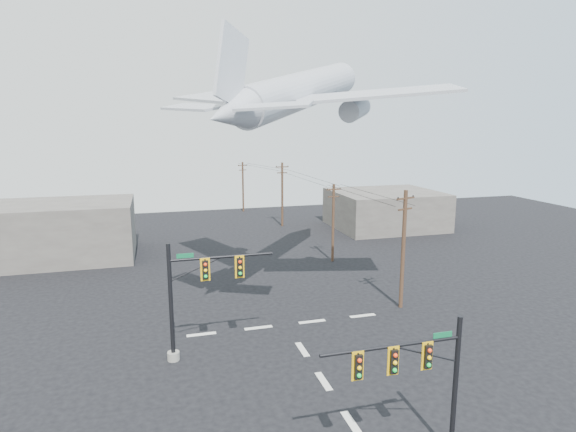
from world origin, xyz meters
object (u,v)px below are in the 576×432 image
object	(u,v)px
utility_pole_b	(333,221)
airliner	(302,92)
signal_mast_far	(194,297)
utility_pole_c	(282,193)
signal_mast_near	(424,384)
utility_pole_d	(243,186)
utility_pole_a	(403,247)

from	to	relation	value
utility_pole_b	airliner	world-z (taller)	airliner
airliner	signal_mast_far	bearing A→B (deg)	174.83
utility_pole_b	utility_pole_c	bearing A→B (deg)	84.23
signal_mast_far	airliner	distance (m)	18.29
signal_mast_far	utility_pole_c	distance (m)	38.77
signal_mast_near	utility_pole_d	world-z (taller)	utility_pole_d
utility_pole_b	utility_pole_d	bearing A→B (deg)	89.38
airliner	utility_pole_c	bearing A→B (deg)	29.95
signal_mast_far	utility_pole_d	bearing A→B (deg)	76.15
signal_mast_near	utility_pole_d	size ratio (longest dim) A/B	0.80
signal_mast_far	utility_pole_c	world-z (taller)	utility_pole_c
utility_pole_d	airliner	distance (m)	41.39
utility_pole_b	utility_pole_c	world-z (taller)	utility_pole_c
utility_pole_b	utility_pole_c	xyz separation A→B (m)	(-0.56, 18.22, 0.41)
utility_pole_b	utility_pole_d	world-z (taller)	utility_pole_b
signal_mast_near	utility_pole_b	xyz separation A→B (m)	(7.24, 29.45, 0.63)
utility_pole_b	utility_pole_d	xyz separation A→B (m)	(-3.75, 30.91, -0.03)
utility_pole_b	utility_pole_c	size ratio (longest dim) A/B	0.91
signal_mast_far	utility_pole_a	distance (m)	16.77
utility_pole_a	airliner	distance (m)	14.43
utility_pole_c	utility_pole_d	size ratio (longest dim) A/B	1.10
utility_pole_d	airliner	size ratio (longest dim) A/B	0.37
signal_mast_far	utility_pole_c	xyz separation A→B (m)	(15.12, 35.70, 0.75)
signal_mast_near	signal_mast_far	distance (m)	14.64
utility_pole_c	utility_pole_a	bearing A→B (deg)	-86.87
utility_pole_d	signal_mast_far	bearing A→B (deg)	-123.28
utility_pole_a	utility_pole_c	size ratio (longest dim) A/B	1.04
signal_mast_near	utility_pole_c	distance (m)	48.14
signal_mast_far	utility_pole_d	distance (m)	49.84
signal_mast_far	utility_pole_d	size ratio (longest dim) A/B	0.91
signal_mast_near	utility_pole_c	world-z (taller)	utility_pole_c
signal_mast_near	signal_mast_far	world-z (taller)	signal_mast_far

